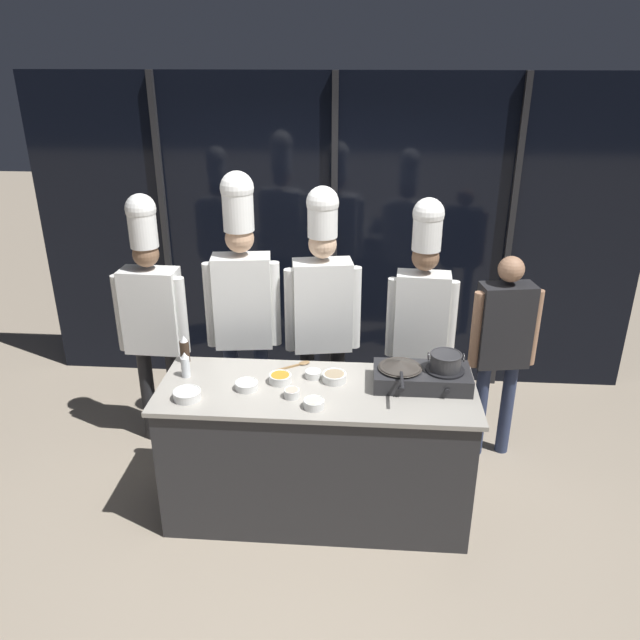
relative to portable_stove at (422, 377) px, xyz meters
The scene contains 21 objects.
ground_plane 1.18m from the portable_stove, behind, with size 24.00×24.00×0.00m, color gray.
window_wall_back 1.96m from the portable_stove, 109.57° to the left, with size 5.23×0.09×2.70m.
demo_counter 0.83m from the portable_stove, behind, with size 1.97×0.72×0.93m.
portable_stove is the anchor object (origin of this frame).
frying_pan 0.16m from the portable_stove, behind, with size 0.27×0.47×0.05m.
stock_pot 0.18m from the portable_stove, ahead, with size 0.22×0.19×0.11m.
squeeze_bottle_clear 1.49m from the portable_stove, behind, with size 0.06×0.06×0.17m.
squeeze_bottle_soy 1.56m from the portable_stove, behind, with size 0.06×0.06×0.19m.
prep_bowl_carrots 0.88m from the portable_stove, behind, with size 0.14×0.14×0.06m.
prep_bowl_noodles 0.71m from the portable_stove, 154.19° to the right, with size 0.12×0.12×0.05m.
prep_bowl_onion 1.43m from the portable_stove, 169.15° to the right, with size 0.17×0.17×0.05m.
prep_bowl_rice 0.68m from the portable_stove, behind, with size 0.10×0.10×0.05m.
prep_bowl_shrimp 0.81m from the portable_stove, 165.45° to the right, with size 0.10×0.10×0.05m.
prep_bowl_bean_sprouts 1.08m from the portable_stove, behind, with size 0.14×0.14×0.05m.
prep_bowl_mushrooms 0.54m from the portable_stove, behind, with size 0.15×0.15×0.06m.
serving_spoon_slotted 0.81m from the portable_stove, 164.96° to the left, with size 0.22×0.16×0.02m.
chef_head 2.03m from the portable_stove, 160.85° to the left, with size 0.54×0.23×1.95m.
chef_sous 1.44m from the portable_stove, 151.26° to the left, with size 0.54×0.26×2.11m.
chef_line 0.99m from the portable_stove, 133.37° to the left, with size 0.54×0.28×2.02m.
chef_pastry 0.71m from the portable_stove, 86.70° to the left, with size 0.49×0.22×1.95m.
person_guest 0.91m from the portable_stove, 47.13° to the left, with size 0.49×0.25×1.57m.
Camera 1 is at (0.27, -3.34, 2.85)m, focal length 35.00 mm.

